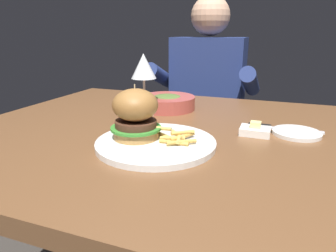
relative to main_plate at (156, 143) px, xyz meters
name	(u,v)px	position (x,y,z in m)	size (l,w,h in m)	color
dining_table	(177,158)	(0.01, 0.14, -0.09)	(1.22, 0.96, 0.74)	brown
main_plate	(156,143)	(0.00, 0.00, 0.00)	(0.29, 0.29, 0.01)	white
burger_sandwich	(136,114)	(-0.05, 0.00, 0.07)	(0.12, 0.12, 0.13)	#B78447
fries_pile	(175,136)	(0.04, 0.02, 0.02)	(0.13, 0.10, 0.03)	gold
wine_glass	(144,68)	(-0.15, 0.25, 0.15)	(0.08, 0.08, 0.20)	silver
bread_plate	(297,133)	(0.32, 0.21, 0.00)	(0.13, 0.13, 0.01)	white
table_knife	(278,128)	(0.27, 0.21, 0.01)	(0.19, 0.02, 0.01)	silver
butter_dish	(255,130)	(0.22, 0.17, 0.00)	(0.08, 0.06, 0.04)	white
soup_bowl	(167,102)	(-0.10, 0.35, 0.02)	(0.20, 0.20, 0.05)	#B24C42
diner_person	(206,118)	(-0.08, 0.89, -0.18)	(0.51, 0.36, 1.18)	#282833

